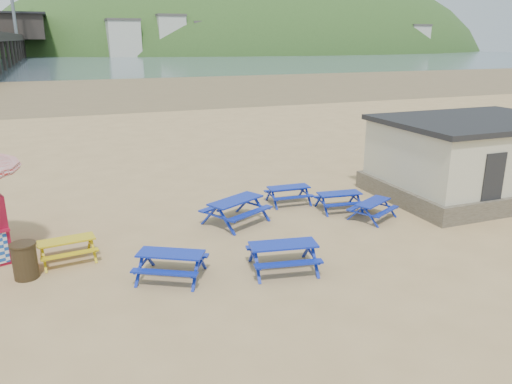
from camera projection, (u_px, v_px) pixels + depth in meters
name	position (u px, v px, depth m)	size (l,w,h in m)	color
ground	(236.00, 239.00, 16.02)	(400.00, 400.00, 0.00)	tan
wet_sand	(98.00, 88.00, 64.98)	(400.00, 400.00, 0.00)	olive
sea	(70.00, 58.00, 167.35)	(400.00, 400.00, 0.00)	#475865
picnic_table_blue_a	(236.00, 211.00, 17.30)	(2.56, 2.39, 0.85)	#001893
picnic_table_blue_b	(288.00, 195.00, 19.39)	(1.69, 1.39, 0.68)	#001893
picnic_table_blue_c	(339.00, 201.00, 18.63)	(1.75, 1.48, 0.67)	#001893
picnic_table_blue_d	(171.00, 265.00, 13.30)	(2.22, 2.09, 0.73)	#001893
picnic_table_blue_e	(283.00, 257.00, 13.77)	(2.09, 1.80, 0.78)	#001893
picnic_table_blue_f	(372.00, 210.00, 17.73)	(1.95, 1.83, 0.65)	#001893
picnic_table_yellow	(68.00, 250.00, 14.39)	(1.68, 1.42, 0.65)	#BCA30A
litter_bin	(25.00, 261.00, 13.26)	(0.68, 0.68, 0.99)	#362A18
amenity_block	(473.00, 158.00, 20.11)	(7.40, 5.40, 3.15)	#665B4C
pier	(10.00, 41.00, 166.81)	(24.00, 220.00, 39.29)	black
headland_town	(255.00, 72.00, 254.72)	(264.00, 144.00, 108.00)	#2D4C1E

